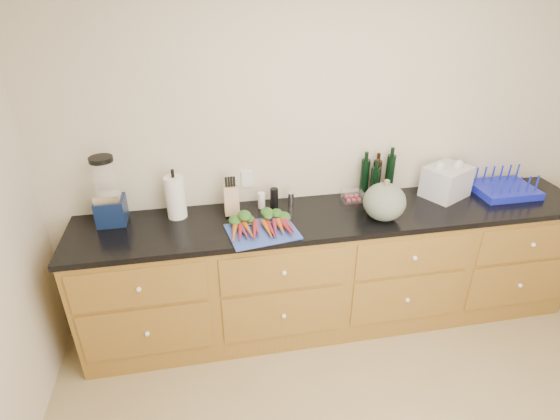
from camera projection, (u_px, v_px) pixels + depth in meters
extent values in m
cube|color=beige|center=(328.00, 148.00, 3.15)|extent=(4.10, 0.05, 2.60)
cube|color=brown|center=(334.00, 270.00, 3.27)|extent=(3.60, 0.60, 0.90)
cube|color=brown|center=(139.00, 288.00, 2.66)|extent=(0.82, 0.01, 0.28)
sphere|color=white|center=(139.00, 290.00, 2.64)|extent=(0.03, 0.03, 0.03)
cube|color=brown|center=(147.00, 332.00, 2.83)|extent=(0.82, 0.01, 0.38)
sphere|color=white|center=(147.00, 334.00, 2.81)|extent=(0.03, 0.03, 0.03)
cube|color=brown|center=(284.00, 272.00, 2.80)|extent=(0.82, 0.01, 0.28)
sphere|color=white|center=(284.00, 273.00, 2.79)|extent=(0.03, 0.03, 0.03)
cube|color=brown|center=(283.00, 315.00, 2.97)|extent=(0.82, 0.01, 0.38)
sphere|color=white|center=(284.00, 316.00, 2.96)|extent=(0.03, 0.03, 0.03)
cube|color=brown|center=(414.00, 257.00, 2.95)|extent=(0.82, 0.01, 0.28)
sphere|color=white|center=(415.00, 258.00, 2.94)|extent=(0.03, 0.03, 0.03)
cube|color=brown|center=(407.00, 299.00, 3.12)|extent=(0.82, 0.01, 0.38)
sphere|color=white|center=(408.00, 300.00, 3.11)|extent=(0.03, 0.03, 0.03)
cube|color=brown|center=(532.00, 244.00, 3.10)|extent=(0.82, 0.01, 0.28)
sphere|color=white|center=(533.00, 245.00, 3.09)|extent=(0.03, 0.03, 0.03)
cube|color=brown|center=(519.00, 284.00, 3.27)|extent=(0.82, 0.01, 0.38)
sphere|color=white|center=(520.00, 285.00, 3.26)|extent=(0.03, 0.03, 0.03)
cube|color=black|center=(338.00, 216.00, 3.05)|extent=(3.64, 0.62, 0.04)
cube|color=#2D4AAC|center=(262.00, 232.00, 2.81)|extent=(0.48, 0.39, 0.01)
cone|color=#C05816|center=(235.00, 232.00, 2.75)|extent=(0.04, 0.19, 0.04)
cone|color=maroon|center=(239.00, 232.00, 2.75)|extent=(0.04, 0.19, 0.04)
cone|color=maroon|center=(244.00, 232.00, 2.76)|extent=(0.04, 0.19, 0.04)
cone|color=#C05816|center=(249.00, 231.00, 2.76)|extent=(0.04, 0.19, 0.04)
cone|color=maroon|center=(254.00, 231.00, 2.77)|extent=(0.04, 0.19, 0.04)
cone|color=maroon|center=(258.00, 230.00, 2.77)|extent=(0.04, 0.19, 0.04)
ellipsoid|color=#234B19|center=(244.00, 219.00, 2.88)|extent=(0.19, 0.11, 0.06)
cone|color=#C05816|center=(267.00, 229.00, 2.78)|extent=(0.04, 0.19, 0.04)
cone|color=maroon|center=(272.00, 229.00, 2.79)|extent=(0.04, 0.19, 0.04)
cone|color=maroon|center=(276.00, 228.00, 2.79)|extent=(0.04, 0.19, 0.04)
cone|color=#C05816|center=(281.00, 228.00, 2.80)|extent=(0.04, 0.19, 0.04)
cone|color=maroon|center=(286.00, 228.00, 2.80)|extent=(0.04, 0.19, 0.04)
cone|color=maroon|center=(290.00, 227.00, 2.81)|extent=(0.04, 0.19, 0.04)
ellipsoid|color=#234B19|center=(275.00, 217.00, 2.91)|extent=(0.19, 0.11, 0.06)
ellipsoid|color=#546051|center=(384.00, 202.00, 2.91)|extent=(0.28, 0.28, 0.26)
cube|color=#0D1C41|center=(111.00, 211.00, 2.89)|extent=(0.18, 0.18, 0.17)
cube|color=silver|center=(107.00, 197.00, 2.81)|extent=(0.16, 0.11, 0.05)
cylinder|color=white|center=(105.00, 179.00, 2.78)|extent=(0.14, 0.14, 0.24)
cylinder|color=black|center=(101.00, 159.00, 2.72)|extent=(0.15, 0.15, 0.03)
cylinder|color=white|center=(176.00, 197.00, 2.93)|extent=(0.13, 0.13, 0.29)
cube|color=tan|center=(231.00, 200.00, 2.99)|extent=(0.10, 0.10, 0.20)
cylinder|color=white|center=(262.00, 200.00, 3.08)|extent=(0.05, 0.05, 0.12)
cylinder|color=black|center=(274.00, 198.00, 3.09)|extent=(0.06, 0.06, 0.14)
cylinder|color=white|center=(291.00, 199.00, 3.12)|extent=(0.04, 0.04, 0.10)
cube|color=white|center=(353.00, 196.00, 3.20)|extent=(0.15, 0.12, 0.07)
cylinder|color=black|center=(364.00, 178.00, 3.20)|extent=(0.06, 0.06, 0.29)
cylinder|color=black|center=(376.00, 178.00, 3.23)|extent=(0.06, 0.06, 0.27)
cylinder|color=black|center=(389.00, 175.00, 3.23)|extent=(0.06, 0.06, 0.31)
cylinder|color=black|center=(375.00, 183.00, 3.17)|extent=(0.06, 0.06, 0.25)
cube|color=#151FBF|center=(503.00, 189.00, 3.31)|extent=(0.44, 0.35, 0.05)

